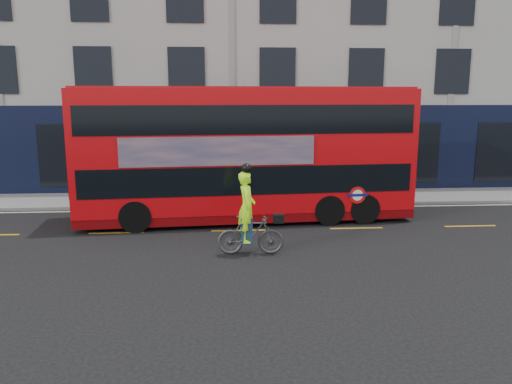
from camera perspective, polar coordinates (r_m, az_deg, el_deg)
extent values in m
plane|color=black|center=(15.24, -1.81, -5.91)|extent=(120.00, 120.00, 0.00)
cube|color=gray|center=(21.53, -2.50, -0.74)|extent=(60.00, 3.00, 0.12)
cube|color=slate|center=(20.06, -2.38, -1.59)|extent=(60.00, 0.12, 0.13)
cube|color=#ABA8A1|center=(27.75, -3.03, 17.31)|extent=(50.00, 10.00, 15.00)
cube|color=black|center=(22.69, -2.65, 4.82)|extent=(50.00, 0.08, 4.00)
cube|color=silver|center=(19.78, -2.36, -1.96)|extent=(58.00, 0.10, 0.01)
cube|color=red|center=(17.72, -1.18, 4.94)|extent=(11.80, 3.48, 4.18)
cube|color=#640406|center=(18.09, -1.15, -2.16)|extent=(11.80, 3.43, 0.32)
cube|color=black|center=(17.84, -1.17, 1.98)|extent=(11.34, 3.49, 0.95)
cube|color=black|center=(17.64, -1.20, 8.45)|extent=(11.34, 3.49, 0.95)
cube|color=#A50B0F|center=(17.62, -1.21, 11.79)|extent=(11.56, 3.36, 0.08)
cube|color=black|center=(19.43, 16.20, 2.29)|extent=(0.21, 2.38, 0.95)
cube|color=black|center=(19.25, 16.52, 8.22)|extent=(0.21, 2.38, 0.95)
cube|color=black|center=(18.08, -19.87, 1.45)|extent=(0.21, 2.38, 0.95)
cube|color=#9E706E|center=(16.27, -4.31, 4.66)|extent=(6.34, 0.50, 0.95)
cylinder|color=red|center=(17.49, 11.53, -0.35)|extent=(0.59, 0.06, 0.59)
cylinder|color=white|center=(17.49, 11.53, -0.35)|extent=(0.38, 0.05, 0.38)
cube|color=#0C1459|center=(17.48, 11.54, -0.36)|extent=(0.74, 0.07, 0.10)
cylinder|color=black|center=(18.95, 11.00, -1.10)|extent=(1.25, 2.77, 1.06)
cylinder|color=black|center=(18.58, 7.30, -1.23)|extent=(1.25, 2.77, 1.06)
cylinder|color=black|center=(17.99, -13.30, -1.84)|extent=(1.25, 2.77, 1.06)
imported|color=#434548|center=(14.10, -0.62, -4.93)|extent=(1.89, 0.60, 1.12)
imported|color=#ABF916|center=(13.89, -1.08, -1.71)|extent=(0.51, 0.74, 1.99)
cube|color=black|center=(14.01, 2.60, -3.04)|extent=(0.31, 0.25, 0.24)
cube|color=#1B3048|center=(14.06, -1.07, -4.37)|extent=(0.34, 0.43, 0.76)
sphere|color=black|center=(13.70, -1.09, 2.71)|extent=(0.28, 0.28, 0.28)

